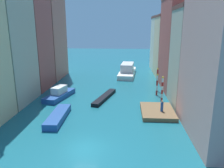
# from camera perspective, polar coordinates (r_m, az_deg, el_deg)

# --- Properties ---
(ground_plane) EXTENTS (154.00, 154.00, 0.00)m
(ground_plane) POSITION_cam_1_polar(r_m,az_deg,el_deg) (44.73, -1.39, -0.15)
(ground_plane) COLOR #196070
(building_left_1) EXTENTS (7.28, 8.31, 18.28)m
(building_left_1) POSITION_cam_1_polar(r_m,az_deg,el_deg) (36.42, -26.86, 9.52)
(building_left_1) COLOR #BCB299
(building_left_1) RESTS_ON ground
(building_left_2) EXTENTS (7.28, 8.16, 17.13)m
(building_left_2) POSITION_cam_1_polar(r_m,az_deg,el_deg) (43.82, -21.29, 9.94)
(building_left_2) COLOR #B25147
(building_left_2) RESTS_ON ground
(building_left_3) EXTENTS (7.28, 10.08, 22.46)m
(building_left_3) POSITION_cam_1_polar(r_m,az_deg,el_deg) (52.39, -17.20, 13.82)
(building_left_3) COLOR #C6705B
(building_left_3) RESTS_ON ground
(building_right_1) EXTENTS (7.28, 7.24, 14.44)m
(building_right_1) POSITION_cam_1_polar(r_m,az_deg,el_deg) (34.00, 21.78, 6.51)
(building_right_1) COLOR #BCB299
(building_right_1) RESTS_ON ground
(building_right_2) EXTENTS (7.28, 11.70, 16.94)m
(building_right_2) POSITION_cam_1_polar(r_m,az_deg,el_deg) (42.96, 18.14, 10.01)
(building_right_2) COLOR #B25147
(building_right_2) RESTS_ON ground
(building_right_3) EXTENTS (7.28, 9.45, 14.17)m
(building_right_3) POSITION_cam_1_polar(r_m,az_deg,el_deg) (53.46, 15.27, 9.50)
(building_right_3) COLOR beige
(building_right_3) RESTS_ON ground
(building_right_4) EXTENTS (7.28, 8.02, 14.29)m
(building_right_4) POSITION_cam_1_polar(r_m,az_deg,el_deg) (62.03, 13.72, 10.31)
(building_right_4) COLOR beige
(building_right_4) RESTS_ON ground
(waterfront_dock) EXTENTS (4.39, 6.06, 0.53)m
(waterfront_dock) POSITION_cam_1_polar(r_m,az_deg,el_deg) (30.71, 11.79, -7.01)
(waterfront_dock) COLOR brown
(waterfront_dock) RESTS_ON ground
(person_on_dock) EXTENTS (0.36, 0.36, 1.50)m
(person_on_dock) POSITION_cam_1_polar(r_m,az_deg,el_deg) (29.92, 12.93, -5.71)
(person_on_dock) COLOR #234C93
(person_on_dock) RESTS_ON waterfront_dock
(mooring_pole_0) EXTENTS (0.35, 0.35, 4.07)m
(mooring_pole_0) POSITION_cam_1_polar(r_m,az_deg,el_deg) (35.05, 13.01, -1.20)
(mooring_pole_0) COLOR red
(mooring_pole_0) RESTS_ON ground
(mooring_pole_1) EXTENTS (0.33, 0.33, 3.80)m
(mooring_pole_1) POSITION_cam_1_polar(r_m,az_deg,el_deg) (38.05, 11.70, -0.08)
(mooring_pole_1) COLOR red
(mooring_pole_1) RESTS_ON ground
(mooring_pole_2) EXTENTS (0.33, 0.33, 4.32)m
(mooring_pole_2) POSITION_cam_1_polar(r_m,az_deg,el_deg) (40.51, 11.75, 1.19)
(mooring_pole_2) COLOR red
(mooring_pole_2) RESTS_ON ground
(vaporetto_white) EXTENTS (4.60, 12.29, 2.94)m
(vaporetto_white) POSITION_cam_1_polar(r_m,az_deg,el_deg) (53.40, 4.02, 3.52)
(vaporetto_white) COLOR white
(vaporetto_white) RESTS_ON ground
(gondola_black) EXTENTS (3.29, 8.56, 0.53)m
(gondola_black) POSITION_cam_1_polar(r_m,az_deg,el_deg) (36.00, -1.97, -3.43)
(gondola_black) COLOR black
(gondola_black) RESTS_ON ground
(motorboat_0) EXTENTS (1.90, 6.98, 0.82)m
(motorboat_0) POSITION_cam_1_polar(r_m,az_deg,el_deg) (28.95, -13.94, -8.20)
(motorboat_0) COLOR #234C93
(motorboat_0) RESTS_ON ground
(motorboat_1) EXTENTS (3.83, 7.41, 1.96)m
(motorboat_1) POSITION_cam_1_polar(r_m,az_deg,el_deg) (37.27, -13.58, -2.54)
(motorboat_1) COLOR #234C93
(motorboat_1) RESTS_ON ground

